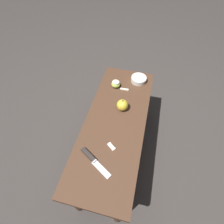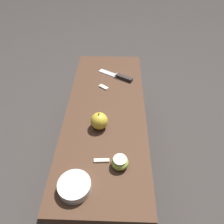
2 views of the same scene
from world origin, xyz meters
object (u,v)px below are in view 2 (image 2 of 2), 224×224
at_px(wooden_bench, 106,122).
at_px(bowl, 75,186).
at_px(apple_whole, 99,121).
at_px(apple_cut, 120,162).
at_px(knife, 120,77).

height_order(wooden_bench, bowl, bowl).
height_order(apple_whole, bowl, apple_whole).
height_order(wooden_bench, apple_cut, apple_cut).
distance_m(knife, bowl, 0.72).
relative_size(knife, apple_cut, 3.12).
relative_size(wooden_bench, bowl, 8.90).
distance_m(wooden_bench, apple_cut, 0.35).
xyz_separation_m(wooden_bench, apple_cut, (0.32, 0.07, 0.11)).
height_order(knife, apple_cut, apple_cut).
relative_size(wooden_bench, apple_cut, 15.67).
distance_m(wooden_bench, bowl, 0.45).
distance_m(wooden_bench, knife, 0.31).
xyz_separation_m(apple_cut, bowl, (0.10, -0.16, -0.01)).
bearing_deg(bowl, knife, 167.43).
xyz_separation_m(wooden_bench, knife, (-0.28, 0.07, 0.10)).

